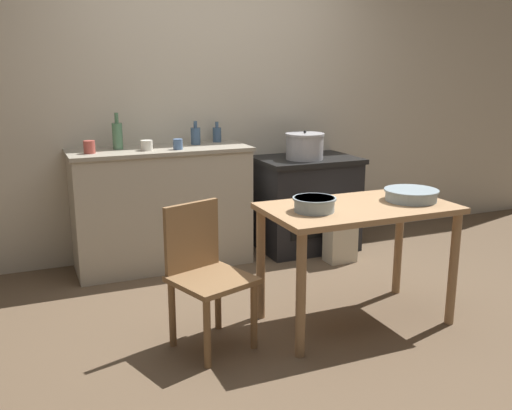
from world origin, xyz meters
The scene contains 16 objects.
ground_plane centered at (0.00, 0.00, 0.00)m, with size 14.00×14.00×0.00m, color brown.
wall_back centered at (0.00, 1.58, 1.27)m, with size 8.00×0.07×2.55m.
counter_cabinet centered at (-0.49, 1.30, 0.48)m, with size 1.39×0.54×0.95m.
stove centered at (0.77, 1.25, 0.40)m, with size 0.85×0.64×0.80m.
work_table centered at (0.35, -0.20, 0.64)m, with size 1.14×0.64×0.75m.
chair centered at (-0.60, -0.12, 0.44)m, with size 0.51×0.51×0.82m.
flour_sack centered at (0.86, 0.80, 0.20)m, with size 0.24×0.17×0.41m, color beige.
stock_pot centered at (0.71, 1.18, 0.91)m, with size 0.32×0.32×0.24m.
mixing_bowl_large centered at (0.04, -0.23, 0.80)m, with size 0.25×0.25×0.08m.
mixing_bowl_small centered at (0.72, -0.23, 0.79)m, with size 0.33×0.33×0.07m.
bottle_far_left centered at (-0.17, 1.38, 1.02)m, with size 0.08×0.08×0.19m.
bottle_left centered at (0.03, 1.46, 1.01)m, with size 0.07×0.07×0.17m.
bottle_mid_left centered at (-0.80, 1.36, 1.06)m, with size 0.08×0.08×0.28m.
cup_center_left centered at (-0.38, 1.16, 0.99)m, with size 0.07×0.07×0.08m, color #4C6B99.
cup_center centered at (-0.61, 1.21, 0.99)m, with size 0.09×0.09×0.08m, color silver.
cup_center_right centered at (-1.02, 1.22, 0.99)m, with size 0.08×0.08×0.09m, color #B74C42.
Camera 1 is at (-1.52, -3.03, 1.57)m, focal length 40.00 mm.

